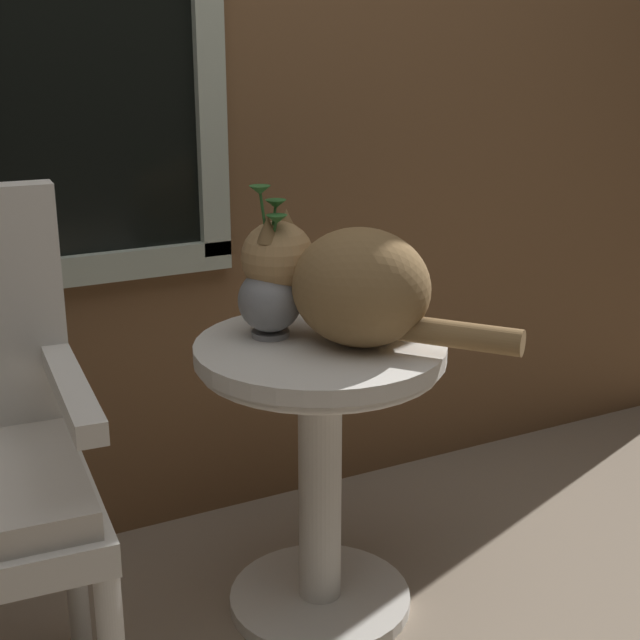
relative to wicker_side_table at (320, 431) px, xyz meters
name	(u,v)px	position (x,y,z in m)	size (l,w,h in m)	color
back_wall	(144,12)	(-0.18, 0.53, 0.86)	(4.00, 0.07, 2.60)	brown
wicker_side_table	(320,431)	(0.00, 0.00, 0.00)	(0.53, 0.53, 0.64)	silver
cat	(348,283)	(0.05, -0.03, 0.33)	(0.43, 0.50, 0.26)	olive
pewter_vase_with_ivy	(270,293)	(-0.07, 0.09, 0.30)	(0.14, 0.14, 0.33)	gray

